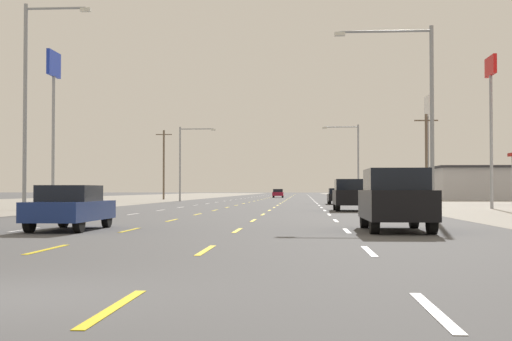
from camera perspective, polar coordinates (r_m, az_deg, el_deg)
The scene contains 19 objects.
ground_plane at distance 74.43m, azimuth 0.76°, elevation -2.57°, with size 572.00×572.00×0.00m, color #4C4C4F.
lot_apron_left at distance 79.64m, azimuth -17.33°, elevation -2.43°, with size 28.00×440.00×0.01m, color gray.
lot_apron_right at distance 77.22m, azimuth 19.45°, elevation -2.44°, with size 28.00×440.00×0.01m, color gray.
lane_markings at distance 112.90m, azimuth 1.77°, elevation -2.22°, with size 10.64×227.60×0.01m.
sedan_inner_left_nearest at distance 24.04m, azimuth -14.62°, elevation -2.83°, with size 1.80×4.50×1.46m.
suv_far_right_near at distance 23.17m, azimuth 11.09°, elevation -2.23°, with size 1.98×4.90×1.98m.
suv_far_right_mid at distance 45.17m, azimuth 7.52°, elevation -1.91°, with size 1.98×4.90×1.98m.
sedan_far_right_midfar at distance 65.64m, azimuth 6.55°, elevation -2.04°, with size 1.80×4.50×1.46m.
sedan_center_turn_far at distance 120.51m, azimuth 1.78°, elevation -1.83°, with size 1.80×4.50×1.46m.
storefront_right_row_2 at distance 97.99m, azimuth 17.36°, elevation -0.98°, with size 12.55×14.57×4.34m.
pole_sign_left_row_1 at distance 53.37m, azimuth -15.88°, elevation 6.36°, with size 0.24×2.37×11.25m.
pole_sign_right_row_1 at distance 52.72m, azimuth 18.27°, elevation 5.83°, with size 0.24×2.40×10.66m.
pole_sign_right_row_2 at distance 72.71m, azimuth 13.57°, elevation 4.01°, with size 0.24×2.64×10.63m.
streetlight_left_row_0 at distance 37.94m, azimuth -17.57°, elevation 5.73°, with size 3.46×0.26×10.75m.
streetlight_right_row_0 at distance 35.77m, azimuth 13.03°, elevation 5.22°, with size 4.81×0.26×9.34m.
streetlight_left_row_1 at distance 81.99m, azimuth -5.77°, elevation 1.04°, with size 4.21×0.26×8.55m.
streetlight_right_row_1 at distance 81.09m, azimuth 7.86°, elevation 1.12°, with size 4.13×0.26×8.68m.
utility_pole_right_row_1 at distance 68.42m, azimuth 13.47°, elevation 1.06°, with size 2.20×0.26×8.41m.
utility_pole_left_row_2 at distance 98.38m, azimuth -7.39°, elevation 0.57°, with size 2.20×0.26×9.51m.
Camera 1 is at (3.83, -8.32, 1.31)m, focal length 50.02 mm.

